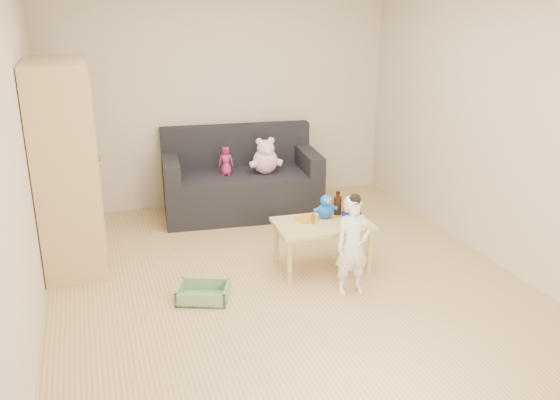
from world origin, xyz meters
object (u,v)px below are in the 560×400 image
object	(u,v)px
play_table	(322,246)
toddler	(353,247)
sofa	(242,193)
wardrobe	(66,166)

from	to	relation	value
play_table	toddler	xyz separation A→B (m)	(0.06, -0.50, 0.19)
play_table	toddler	distance (m)	0.54
toddler	sofa	bearing A→B (deg)	100.15
sofa	wardrobe	bearing A→B (deg)	-151.30
sofa	toddler	xyz separation A→B (m)	(0.39, -2.15, 0.17)
wardrobe	play_table	size ratio (longest dim) A/B	2.18
wardrobe	play_table	world-z (taller)	wardrobe
play_table	toddler	world-z (taller)	toddler
wardrobe	toddler	size ratio (longest dim) A/B	2.25
sofa	play_table	size ratio (longest dim) A/B	2.02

